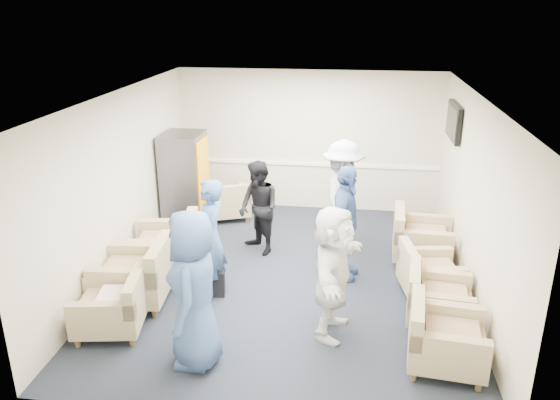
# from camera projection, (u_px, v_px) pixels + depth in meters

# --- Properties ---
(floor) EXTENTS (6.00, 6.00, 0.00)m
(floor) POSITION_uv_depth(u_px,v_px,m) (290.00, 277.00, 8.14)
(floor) COLOR black
(floor) RESTS_ON ground
(ceiling) EXTENTS (6.00, 6.00, 0.00)m
(ceiling) POSITION_uv_depth(u_px,v_px,m) (291.00, 96.00, 7.22)
(ceiling) COLOR silver
(ceiling) RESTS_ON back_wall
(back_wall) EXTENTS (5.00, 0.02, 2.70)m
(back_wall) POSITION_uv_depth(u_px,v_px,m) (309.00, 141.00, 10.47)
(back_wall) COLOR beige
(back_wall) RESTS_ON floor
(front_wall) EXTENTS (5.00, 0.02, 2.70)m
(front_wall) POSITION_uv_depth(u_px,v_px,m) (252.00, 301.00, 4.89)
(front_wall) COLOR beige
(front_wall) RESTS_ON floor
(left_wall) EXTENTS (0.02, 6.00, 2.70)m
(left_wall) POSITION_uv_depth(u_px,v_px,m) (122.00, 184.00, 8.00)
(left_wall) COLOR beige
(left_wall) RESTS_ON floor
(right_wall) EXTENTS (0.02, 6.00, 2.70)m
(right_wall) POSITION_uv_depth(u_px,v_px,m) (474.00, 200.00, 7.36)
(right_wall) COLOR beige
(right_wall) RESTS_ON floor
(chair_rail) EXTENTS (4.98, 0.04, 0.06)m
(chair_rail) POSITION_uv_depth(u_px,v_px,m) (308.00, 164.00, 10.61)
(chair_rail) COLOR white
(chair_rail) RESTS_ON back_wall
(tv) EXTENTS (0.10, 1.00, 0.58)m
(tv) POSITION_uv_depth(u_px,v_px,m) (454.00, 122.00, 8.81)
(tv) COLOR black
(tv) RESTS_ON right_wall
(armchair_left_near) EXTENTS (0.92, 0.92, 0.64)m
(armchair_left_near) POSITION_uv_depth(u_px,v_px,m) (114.00, 308.00, 6.72)
(armchair_left_near) COLOR tan
(armchair_left_near) RESTS_ON floor
(armchair_left_mid) EXTENTS (1.01, 1.01, 0.75)m
(armchair_left_mid) POSITION_uv_depth(u_px,v_px,m) (138.00, 277.00, 7.37)
(armchair_left_mid) COLOR tan
(armchair_left_mid) RESTS_ON floor
(armchair_left_far) EXTENTS (1.06, 1.06, 0.74)m
(armchair_left_far) POSITION_uv_depth(u_px,v_px,m) (169.00, 248.00, 8.22)
(armchair_left_far) COLOR tan
(armchair_left_far) RESTS_ON floor
(armchair_right_near) EXTENTS (0.91, 0.91, 0.66)m
(armchair_right_near) POSITION_uv_depth(u_px,v_px,m) (442.00, 340.00, 6.07)
(armchair_right_near) COLOR tan
(armchair_right_near) RESTS_ON floor
(armchair_right_midnear) EXTENTS (0.88, 0.88, 0.63)m
(armchair_right_midnear) POSITION_uv_depth(u_px,v_px,m) (435.00, 301.00, 6.89)
(armchair_right_midnear) COLOR tan
(armchair_right_midnear) RESTS_ON floor
(armchair_right_midfar) EXTENTS (0.89, 0.89, 0.62)m
(armchair_right_midfar) POSITION_uv_depth(u_px,v_px,m) (427.00, 274.00, 7.57)
(armchair_right_midfar) COLOR tan
(armchair_right_midfar) RESTS_ON floor
(armchair_right_far) EXTENTS (0.93, 0.93, 0.71)m
(armchair_right_far) POSITION_uv_depth(u_px,v_px,m) (418.00, 240.00, 8.57)
(armchair_right_far) COLOR tan
(armchair_right_far) RESTS_ON floor
(armchair_corner) EXTENTS (1.01, 1.01, 0.62)m
(armchair_corner) POSITION_uv_depth(u_px,v_px,m) (228.00, 203.00, 10.26)
(armchair_corner) COLOR tan
(armchair_corner) RESTS_ON floor
(vending_machine) EXTENTS (0.70, 0.82, 1.73)m
(vending_machine) POSITION_uv_depth(u_px,v_px,m) (185.00, 181.00, 9.71)
(vending_machine) COLOR #54535B
(vending_machine) RESTS_ON floor
(backpack) EXTENTS (0.28, 0.22, 0.45)m
(backpack) POSITION_uv_depth(u_px,v_px,m) (215.00, 280.00, 7.59)
(backpack) COLOR black
(backpack) RESTS_ON floor
(pillow) EXTENTS (0.38, 0.46, 0.12)m
(pillow) POSITION_uv_depth(u_px,v_px,m) (112.00, 297.00, 6.66)
(pillow) COLOR white
(pillow) RESTS_ON armchair_left_near
(person_front_left) EXTENTS (0.65, 0.94, 1.83)m
(person_front_left) POSITION_uv_depth(u_px,v_px,m) (194.00, 290.00, 5.95)
(person_front_left) COLOR #3A568D
(person_front_left) RESTS_ON floor
(person_mid_left) EXTENTS (0.48, 0.66, 1.69)m
(person_mid_left) POSITION_uv_depth(u_px,v_px,m) (210.00, 239.00, 7.40)
(person_mid_left) COLOR #3A568D
(person_mid_left) RESTS_ON floor
(person_back_left) EXTENTS (0.93, 0.94, 1.53)m
(person_back_left) POSITION_uv_depth(u_px,v_px,m) (259.00, 208.00, 8.72)
(person_back_left) COLOR black
(person_back_left) RESTS_ON floor
(person_back_right) EXTENTS (0.76, 1.23, 1.83)m
(person_back_right) POSITION_uv_depth(u_px,v_px,m) (342.00, 196.00, 8.80)
(person_back_right) COLOR silver
(person_back_right) RESTS_ON floor
(person_mid_right) EXTENTS (0.61, 1.07, 1.72)m
(person_mid_right) POSITION_uv_depth(u_px,v_px,m) (345.00, 223.00, 7.88)
(person_mid_right) COLOR #3A568D
(person_mid_right) RESTS_ON floor
(person_front_right) EXTENTS (0.74, 1.61, 1.67)m
(person_front_right) POSITION_uv_depth(u_px,v_px,m) (333.00, 272.00, 6.51)
(person_front_right) COLOR white
(person_front_right) RESTS_ON floor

